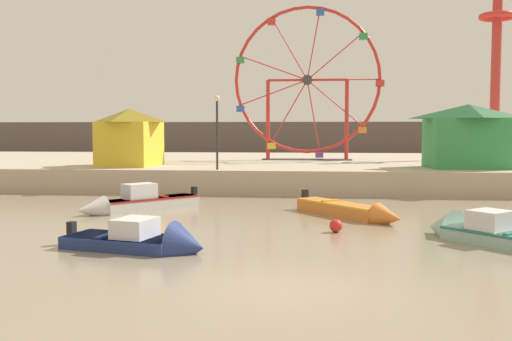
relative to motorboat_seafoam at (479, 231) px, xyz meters
name	(u,v)px	position (x,y,z in m)	size (l,w,h in m)	color
ground_plane	(285,287)	(-5.72, -5.92, -0.30)	(240.00, 240.00, 0.00)	gray
quay_promenade	(306,168)	(-5.72, 23.91, 0.36)	(110.00, 24.86, 1.32)	#B7A88E
distant_town_skyline	(309,141)	(-5.72, 49.18, 1.90)	(140.00, 3.00, 4.40)	#564C47
motorboat_seafoam	(479,231)	(0.00, 0.00, 0.00)	(3.90, 4.24, 1.46)	#93BCAD
motorboat_pale_grey	(135,203)	(-12.68, 5.32, 0.07)	(4.55, 4.82, 1.42)	silver
motorboat_navy_blue	(149,242)	(-9.78, -2.43, -0.04)	(4.54, 2.46, 1.44)	navy
motorboat_orange_hull	(352,211)	(-3.60, 4.41, -0.01)	(4.19, 4.91, 1.07)	orange
ferris_wheel_red_frame	(307,83)	(-5.64, 22.99, 6.48)	(10.55, 1.20, 10.87)	red
drop_tower_red_tower	(496,67)	(8.23, 26.37, 7.85)	(2.80, 2.80, 13.40)	#BC332D
carnival_booth_green_kiosk	(468,135)	(3.46, 15.04, 2.87)	(4.94, 3.86, 3.57)	#33934C
carnival_booth_yellow_awning	(130,136)	(-16.05, 15.09, 2.78)	(3.69, 4.01, 3.39)	yellow
promenade_lamp_near	(217,121)	(-10.32, 12.37, 3.62)	(0.32, 0.32, 3.99)	#2D2D33
mooring_buoy_orange	(336,226)	(-4.36, 1.08, -0.08)	(0.44, 0.44, 0.44)	red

